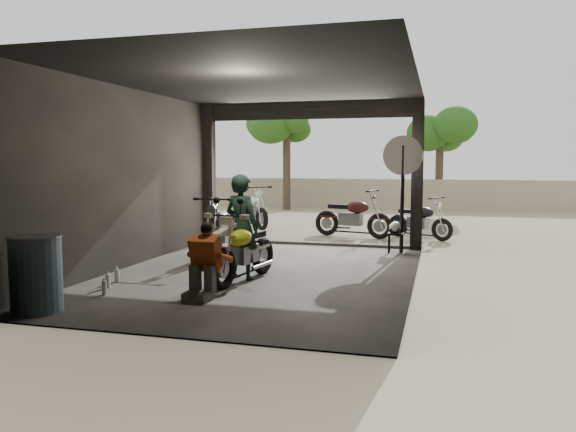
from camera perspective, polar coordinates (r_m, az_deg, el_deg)
The scene contains 16 objects.
ground at distance 9.49m, azimuth -2.66°, elevation -6.00°, with size 80.00×80.00×0.00m, color #7A6D56.
garage at distance 9.84m, azimuth -1.72°, elevation 1.93°, with size 7.00×7.13×3.20m.
boundary_wall at distance 23.06m, azimuth 8.08°, elevation 2.27°, with size 18.00×0.30×1.20m, color gray.
tree_left at distance 22.23m, azimuth -0.14°, elevation 10.94°, with size 2.20×2.20×5.60m.
tree_right at distance 22.90m, azimuth 15.24°, elevation 9.52°, with size 2.20×2.20×5.00m.
main_bike at distance 8.89m, azimuth -4.48°, elevation -3.09°, with size 0.70×1.70×1.13m, color beige, non-canonical shape.
left_bike at distance 11.31m, azimuth -6.61°, elevation -1.06°, with size 0.74×1.79×1.21m, color black, non-canonical shape.
outside_bike_a at distance 16.06m, azimuth -3.80°, elevation 0.93°, with size 0.74×1.79×1.21m, color black, non-canonical shape.
outside_bike_b at distance 14.14m, azimuth 6.58°, elevation 0.27°, with size 0.74×1.79×1.21m, color #3A100E, non-canonical shape.
outside_bike_c at distance 14.14m, azimuth 13.21°, elevation -0.16°, with size 0.64×1.56×1.06m, color black, non-canonical shape.
rider at distance 9.00m, azimuth -4.71°, elevation -1.16°, with size 0.62×0.41×1.70m, color black.
mechanic at distance 7.82m, azimuth -8.68°, elevation -4.77°, with size 0.52×0.70×1.01m, color #B54A18, non-canonical shape.
stool at distance 11.73m, azimuth 10.89°, elevation -2.05°, with size 0.32×0.32×0.44m.
helmet at distance 11.69m, azimuth 10.83°, elevation -1.15°, with size 0.24×0.25×0.23m, color silver.
oil_drum at distance 7.73m, azimuth -24.21°, elevation -5.48°, with size 0.63×0.63×0.97m, color #3A5062.
sign_post at distance 11.73m, azimuth 11.57°, elevation 4.18°, with size 0.81×0.08×2.43m.
Camera 1 is at (2.86, -8.84, 1.90)m, focal length 35.00 mm.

